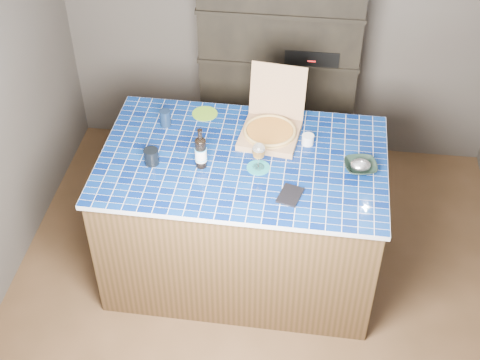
# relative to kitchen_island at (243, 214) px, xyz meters

# --- Properties ---
(room) EXTENTS (3.50, 3.50, 3.50)m
(room) POSITION_rel_kitchen_island_xyz_m (0.13, -0.27, 0.75)
(room) COLOR brown
(room) RESTS_ON ground
(shelving_unit) EXTENTS (1.20, 0.41, 1.80)m
(shelving_unit) POSITION_rel_kitchen_island_xyz_m (0.14, 1.26, 0.40)
(shelving_unit) COLOR black
(shelving_unit) RESTS_ON floor
(kitchen_island) EXTENTS (1.84, 1.19, 1.00)m
(kitchen_island) POSITION_rel_kitchen_island_xyz_m (0.00, 0.00, 0.00)
(kitchen_island) COLOR #4D331E
(kitchen_island) RESTS_ON floor
(pizza_box) EXTENTS (0.43, 0.50, 0.41)m
(pizza_box) POSITION_rel_kitchen_island_xyz_m (0.15, 0.25, 0.56)
(pizza_box) COLOR #99724F
(pizza_box) RESTS_ON kitchen_island
(mead_bottle) EXTENTS (0.08, 0.08, 0.28)m
(mead_bottle) POSITION_rel_kitchen_island_xyz_m (-0.25, -0.11, 0.61)
(mead_bottle) COLOR black
(mead_bottle) RESTS_ON kitchen_island
(teal_trivet) EXTENTS (0.15, 0.15, 0.01)m
(teal_trivet) POSITION_rel_kitchen_island_xyz_m (0.11, -0.09, 0.50)
(teal_trivet) COLOR #17767B
(teal_trivet) RESTS_ON kitchen_island
(wine_glass) EXTENTS (0.08, 0.08, 0.19)m
(wine_glass) POSITION_rel_kitchen_island_xyz_m (0.11, -0.09, 0.63)
(wine_glass) COLOR white
(wine_glass) RESTS_ON teal_trivet
(tumbler) EXTENTS (0.09, 0.09, 0.10)m
(tumbler) POSITION_rel_kitchen_island_xyz_m (-0.56, -0.12, 0.55)
(tumbler) COLOR black
(tumbler) RESTS_ON kitchen_island
(dvd_case) EXTENTS (0.17, 0.20, 0.01)m
(dvd_case) POSITION_rel_kitchen_island_xyz_m (0.32, -0.32, 0.51)
(dvd_case) COLOR black
(dvd_case) RESTS_ON kitchen_island
(bowl) EXTENTS (0.24, 0.24, 0.05)m
(bowl) POSITION_rel_kitchen_island_xyz_m (0.74, -0.02, 0.52)
(bowl) COLOR black
(bowl) RESTS_ON kitchen_island
(foil_contents) EXTENTS (0.13, 0.11, 0.06)m
(foil_contents) POSITION_rel_kitchen_island_xyz_m (0.74, -0.02, 0.54)
(foil_contents) COLOR silver
(foil_contents) RESTS_ON bowl
(white_jar) EXTENTS (0.08, 0.08, 0.07)m
(white_jar) POSITION_rel_kitchen_island_xyz_m (0.40, 0.20, 0.53)
(white_jar) COLOR silver
(white_jar) RESTS_ON kitchen_island
(navy_cup) EXTENTS (0.07, 0.07, 0.12)m
(navy_cup) POSITION_rel_kitchen_island_xyz_m (-0.56, 0.29, 0.56)
(navy_cup) COLOR #0D1B31
(navy_cup) RESTS_ON kitchen_island
(green_trivet) EXTENTS (0.18, 0.18, 0.01)m
(green_trivet) POSITION_rel_kitchen_island_xyz_m (-0.32, 0.45, 0.50)
(green_trivet) COLOR #69A322
(green_trivet) RESTS_ON kitchen_island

